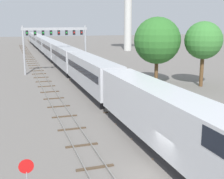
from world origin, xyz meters
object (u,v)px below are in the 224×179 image
(passenger_train, at_px, (52,49))
(trackside_tree_mid, at_px, (157,41))
(stop_sign, at_px, (27,178))
(trackside_tree_left, at_px, (204,41))
(signal_gantry, at_px, (55,38))

(passenger_train, xyz_separation_m, trackside_tree_mid, (10.78, -39.60, 4.21))
(passenger_train, distance_m, trackside_tree_mid, 41.26)
(passenger_train, xyz_separation_m, stop_sign, (-10.00, -66.98, -0.74))
(stop_sign, height_order, trackside_tree_left, trackside_tree_left)
(trackside_tree_left, bearing_deg, signal_gantry, 135.09)
(stop_sign, bearing_deg, trackside_tree_left, 42.23)
(signal_gantry, height_order, trackside_tree_mid, trackside_tree_mid)
(signal_gantry, xyz_separation_m, trackside_tree_mid, (13.03, -16.00, 0.22))
(trackside_tree_left, bearing_deg, passenger_train, 111.55)
(passenger_train, height_order, stop_sign, passenger_train)
(trackside_tree_mid, bearing_deg, stop_sign, -127.20)
(signal_gantry, bearing_deg, passenger_train, 84.56)
(passenger_train, relative_size, stop_sign, 49.84)
(passenger_train, distance_m, trackside_tree_left, 46.03)
(passenger_train, relative_size, trackside_tree_mid, 13.85)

